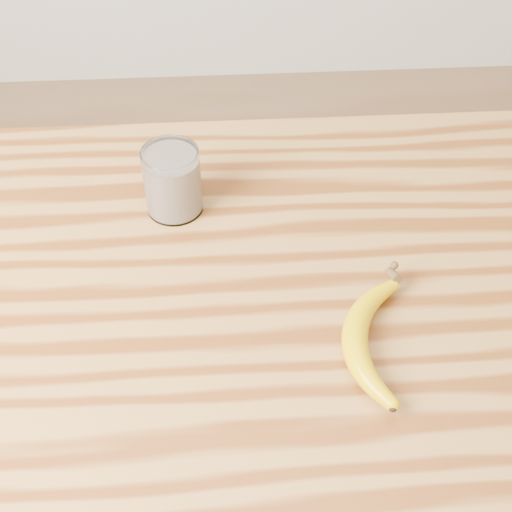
{
  "coord_description": "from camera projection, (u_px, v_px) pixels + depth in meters",
  "views": [
    {
      "loc": [
        -0.04,
        -0.69,
        1.68
      ],
      "look_at": [
        -0.0,
        0.02,
        0.93
      ],
      "focal_mm": 50.0,
      "sensor_mm": 36.0,
      "label": 1
    }
  ],
  "objects": [
    {
      "name": "banana",
      "position": [
        354.0,
        337.0,
        0.95
      ],
      "size": [
        0.16,
        0.31,
        0.04
      ],
      "primitive_type": null,
      "rotation": [
        0.0,
        0.0,
        -0.19
      ],
      "color": "#CEA300",
      "rests_on": "table"
    },
    {
      "name": "table",
      "position": [
        258.0,
        335.0,
        1.13
      ],
      "size": [
        1.2,
        0.8,
        0.9
      ],
      "color": "olive",
      "rests_on": "ground"
    },
    {
      "name": "smoothie_glass",
      "position": [
        172.0,
        182.0,
        1.11
      ],
      "size": [
        0.09,
        0.09,
        0.11
      ],
      "color": "white",
      "rests_on": "table"
    }
  ]
}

